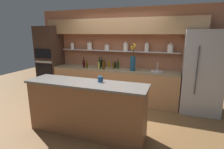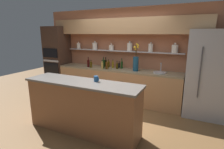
# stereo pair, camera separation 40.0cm
# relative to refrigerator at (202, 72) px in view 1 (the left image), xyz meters

# --- Properties ---
(ground_plane) EXTENTS (12.00, 12.00, 0.00)m
(ground_plane) POSITION_rel_refrigerator_xyz_m (-2.16, -1.20, -0.99)
(ground_plane) COLOR brown
(back_wall_unit) EXTENTS (5.20, 0.44, 2.60)m
(back_wall_unit) POSITION_rel_refrigerator_xyz_m (-2.16, 0.33, 0.56)
(back_wall_unit) COLOR #A86647
(back_wall_unit) RESTS_ON ground_plane
(back_counter_unit) EXTENTS (3.59, 0.62, 0.92)m
(back_counter_unit) POSITION_rel_refrigerator_xyz_m (-2.26, 0.04, -0.53)
(back_counter_unit) COLOR tan
(back_counter_unit) RESTS_ON ground_plane
(island_counter) EXTENTS (2.31, 0.61, 1.02)m
(island_counter) POSITION_rel_refrigerator_xyz_m (-2.16, -1.79, -0.48)
(island_counter) COLOR #99603D
(island_counter) RESTS_ON ground_plane
(refrigerator) EXTENTS (0.88, 0.73, 1.99)m
(refrigerator) POSITION_rel_refrigerator_xyz_m (0.00, 0.00, 0.00)
(refrigerator) COLOR #B7B7BC
(refrigerator) RESTS_ON ground_plane
(oven_tower) EXTENTS (0.69, 0.64, 2.11)m
(oven_tower) POSITION_rel_refrigerator_xyz_m (-4.41, 0.04, 0.06)
(oven_tower) COLOR #3D281E
(oven_tower) RESTS_ON ground_plane
(flower_vase) EXTENTS (0.15, 0.19, 0.73)m
(flower_vase) POSITION_rel_refrigerator_xyz_m (-1.69, 0.00, 0.16)
(flower_vase) COLOR navy
(flower_vase) RESTS_ON back_counter_unit
(sink_fixture) EXTENTS (0.33, 0.33, 0.25)m
(sink_fixture) POSITION_rel_refrigerator_xyz_m (-1.06, 0.05, -0.05)
(sink_fixture) COLOR #B7B7BC
(sink_fixture) RESTS_ON back_counter_unit
(bottle_spirit_0) EXTENTS (0.06, 0.06, 0.24)m
(bottle_spirit_0) POSITION_rel_refrigerator_xyz_m (-2.63, -0.14, 0.02)
(bottle_spirit_0) COLOR tan
(bottle_spirit_0) RESTS_ON back_counter_unit
(bottle_spirit_1) EXTENTS (0.07, 0.07, 0.26)m
(bottle_spirit_1) POSITION_rel_refrigerator_xyz_m (-2.49, -0.12, 0.03)
(bottle_spirit_1) COLOR #4C2D0C
(bottle_spirit_1) RESTS_ON back_counter_unit
(bottle_sauce_2) EXTENTS (0.06, 0.06, 0.19)m
(bottle_sauce_2) POSITION_rel_refrigerator_xyz_m (-2.26, 0.22, 0.00)
(bottle_sauce_2) COLOR black
(bottle_sauce_2) RESTS_ON back_counter_unit
(bottle_oil_3) EXTENTS (0.06, 0.06, 0.22)m
(bottle_oil_3) POSITION_rel_refrigerator_xyz_m (-3.02, -0.10, 0.01)
(bottle_oil_3) COLOR #47380A
(bottle_oil_3) RESTS_ON back_counter_unit
(bottle_wine_4) EXTENTS (0.07, 0.07, 0.30)m
(bottle_wine_4) POSITION_rel_refrigerator_xyz_m (-2.64, -0.05, 0.04)
(bottle_wine_4) COLOR #193814
(bottle_wine_4) RESTS_ON back_counter_unit
(bottle_wine_5) EXTENTS (0.07, 0.07, 0.30)m
(bottle_wine_5) POSITION_rel_refrigerator_xyz_m (-3.14, -0.07, 0.04)
(bottle_wine_5) COLOR #380C0C
(bottle_wine_5) RESTS_ON back_counter_unit
(bottle_oil_6) EXTENTS (0.06, 0.06, 0.24)m
(bottle_oil_6) POSITION_rel_refrigerator_xyz_m (-2.41, 0.11, 0.02)
(bottle_oil_6) COLOR olive
(bottle_oil_6) RESTS_ON back_counter_unit
(bottle_wine_7) EXTENTS (0.07, 0.07, 0.29)m
(bottle_wine_7) POSITION_rel_refrigerator_xyz_m (-2.16, 0.17, 0.03)
(bottle_wine_7) COLOR #193814
(bottle_wine_7) RESTS_ON back_counter_unit
(bottle_wine_8) EXTENTS (0.08, 0.08, 0.29)m
(bottle_wine_8) POSITION_rel_refrigerator_xyz_m (-2.70, 0.22, 0.03)
(bottle_wine_8) COLOR black
(bottle_wine_8) RESTS_ON back_counter_unit
(bottle_wine_9) EXTENTS (0.07, 0.07, 0.31)m
(bottle_wine_9) POSITION_rel_refrigerator_xyz_m (-2.73, 0.13, 0.04)
(bottle_wine_9) COLOR #193814
(bottle_wine_9) RESTS_ON back_counter_unit
(bottle_oil_10) EXTENTS (0.07, 0.07, 0.23)m
(bottle_oil_10) POSITION_rel_refrigerator_xyz_m (-2.57, 0.16, 0.02)
(bottle_oil_10) COLOR #47380A
(bottle_oil_10) RESTS_ON back_counter_unit
(bottle_oil_11) EXTENTS (0.06, 0.06, 0.21)m
(bottle_oil_11) POSITION_rel_refrigerator_xyz_m (-2.25, 0.05, 0.01)
(bottle_oil_11) COLOR #47380A
(bottle_oil_11) RESTS_ON back_counter_unit
(coffee_mug) EXTENTS (0.10, 0.08, 0.10)m
(coffee_mug) POSITION_rel_refrigerator_xyz_m (-1.92, -1.67, 0.08)
(coffee_mug) COLOR #235184
(coffee_mug) RESTS_ON island_counter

